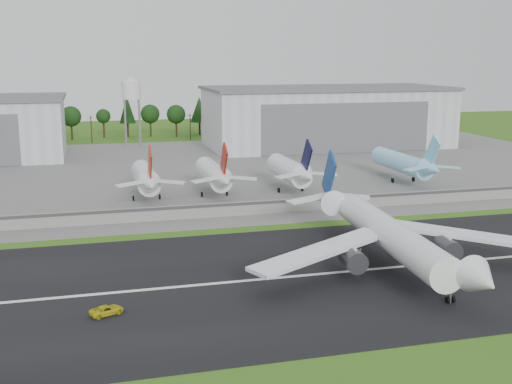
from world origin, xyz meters
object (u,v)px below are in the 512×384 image
object	(u,v)px
parked_jet_red_a	(146,178)
parked_jet_navy	(292,171)
main_airliner	(392,243)
ground_vehicle	(107,310)
parked_jet_skyblue	(406,163)
parked_jet_red_b	(215,175)

from	to	relation	value
parked_jet_red_a	parked_jet_navy	world-z (taller)	parked_jet_navy
main_airliner	parked_jet_red_a	size ratio (longest dim) A/B	1.89
ground_vehicle	parked_jet_skyblue	size ratio (longest dim) A/B	0.14
parked_jet_red_a	parked_jet_red_b	xyz separation A→B (m)	(18.51, 0.01, 0.07)
parked_jet_skyblue	parked_jet_red_b	bearing A→B (deg)	-175.23
parked_jet_red_a	parked_jet_navy	xyz separation A→B (m)	(40.52, 0.02, 0.14)
parked_jet_navy	ground_vehicle	bearing A→B (deg)	-125.35
parked_jet_red_a	parked_jet_skyblue	world-z (taller)	parked_jet_red_a
main_airliner	parked_jet_skyblue	world-z (taller)	main_airliner
parked_jet_red_b	parked_jet_red_a	bearing A→B (deg)	-179.97
parked_jet_red_b	ground_vehicle	bearing A→B (deg)	-112.68
parked_jet_red_b	parked_jet_skyblue	distance (m)	59.95
parked_jet_navy	parked_jet_skyblue	size ratio (longest dim) A/B	0.84
parked_jet_red_b	parked_jet_skyblue	xyz separation A→B (m)	(59.74, 4.99, -0.16)
ground_vehicle	main_airliner	bearing A→B (deg)	-103.04
parked_jet_navy	parked_jet_red_a	bearing A→B (deg)	-179.97
main_airliner	parked_jet_red_a	world-z (taller)	main_airliner
parked_jet_red_b	parked_jet_navy	xyz separation A→B (m)	(22.01, 0.01, 0.08)
parked_jet_red_b	parked_jet_navy	world-z (taller)	parked_jet_navy
ground_vehicle	parked_jet_red_b	xyz separation A→B (m)	(31.57, 75.54, 5.48)
parked_jet_skyblue	main_airliner	bearing A→B (deg)	-119.39
parked_jet_red_a	parked_jet_skyblue	bearing A→B (deg)	3.65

